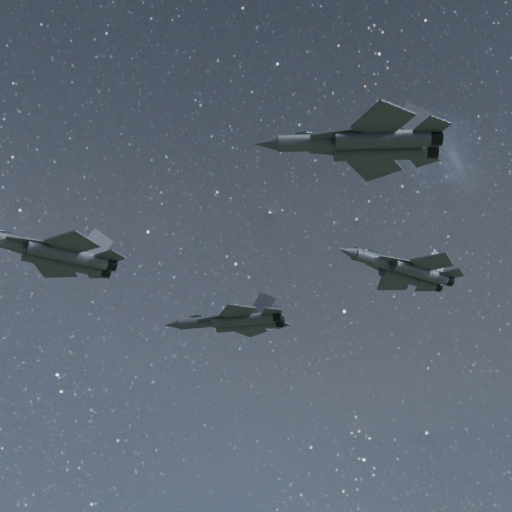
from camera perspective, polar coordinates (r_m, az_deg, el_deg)
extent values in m
cylinder|color=#33353F|center=(68.80, -18.94, 1.03)|extent=(6.67, 3.24, 1.38)
ellipsoid|color=#19272D|center=(68.98, -19.71, 1.71)|extent=(2.29, 1.51, 0.68)
cube|color=#33353F|center=(69.48, -15.26, 0.17)|extent=(7.33, 3.40, 1.15)
cylinder|color=#33353F|center=(68.59, -14.82, 0.10)|extent=(7.52, 3.50, 1.38)
cylinder|color=#33353F|center=(70.16, -15.21, -0.47)|extent=(7.52, 3.50, 1.38)
cylinder|color=black|center=(69.48, -11.60, -0.62)|extent=(1.47, 1.56, 1.28)
cylinder|color=black|center=(71.03, -12.05, -1.17)|extent=(1.47, 1.56, 1.28)
cube|color=#33353F|center=(67.90, -17.44, 1.07)|extent=(4.68, 1.45, 0.11)
cube|color=#33353F|center=(70.03, -17.88, 0.27)|extent=(4.52, 3.02, 0.11)
cube|color=#33353F|center=(66.77, -14.47, 0.99)|extent=(5.08, 5.04, 0.18)
cube|color=#33353F|center=(72.09, -15.76, -0.96)|extent=(4.23, 4.55, 0.18)
cube|color=#33353F|center=(68.48, -11.57, -0.06)|extent=(3.01, 3.00, 0.13)
cube|color=#33353F|center=(72.03, -12.59, -1.33)|extent=(2.48, 2.61, 0.13)
cube|color=#33353F|center=(69.68, -12.59, 0.96)|extent=(3.04, 0.80, 3.15)
cube|color=#33353F|center=(71.60, -13.12, 0.23)|extent=(2.91, 1.27, 3.15)
cylinder|color=#33353F|center=(87.42, -4.06, -5.29)|extent=(6.52, 3.93, 1.38)
cone|color=#33353F|center=(88.65, -6.70, -5.48)|extent=(2.44, 1.99, 1.24)
ellipsoid|color=#19272D|center=(87.95, -4.71, -4.93)|extent=(2.30, 1.70, 0.68)
cube|color=#33353F|center=(86.28, -1.12, -5.09)|extent=(7.15, 4.17, 1.15)
cylinder|color=#33353F|center=(85.26, -1.03, -5.11)|extent=(7.33, 4.29, 1.38)
cylinder|color=#33353F|center=(86.86, -0.76, -5.52)|extent=(7.33, 4.29, 1.38)
cylinder|color=black|center=(84.47, 1.66, -4.89)|extent=(1.57, 1.63, 1.27)
cylinder|color=black|center=(86.08, 1.89, -5.31)|extent=(1.57, 1.63, 1.27)
cube|color=#33353F|center=(85.90, -3.26, -4.99)|extent=(4.31, 3.43, 0.11)
cube|color=#33353F|center=(88.04, -2.85, -5.55)|extent=(4.69, 1.99, 0.11)
cube|color=#33353F|center=(83.45, -1.48, -4.48)|extent=(3.84, 4.22, 0.18)
cube|color=#33353F|center=(88.89, -0.56, -5.91)|extent=(5.02, 4.90, 0.18)
cube|color=#33353F|center=(83.55, 1.27, -4.51)|extent=(2.24, 2.40, 0.13)
cube|color=#33353F|center=(87.26, 1.80, -5.49)|extent=(2.98, 2.94, 0.13)
cube|color=#33353F|center=(85.17, 0.63, -3.87)|extent=(2.76, 1.60, 3.14)
cube|color=#33353F|center=(87.17, 0.92, -4.41)|extent=(2.95, 1.15, 3.14)
cylinder|color=#33353F|center=(59.98, 5.05, 9.03)|extent=(6.87, 3.02, 1.42)
cone|color=#33353F|center=(59.91, 0.83, 8.96)|extent=(2.43, 1.77, 1.27)
ellipsoid|color=#19272D|center=(60.34, 3.98, 9.54)|extent=(2.33, 1.45, 0.70)
cube|color=#33353F|center=(60.39, 9.59, 9.01)|extent=(7.57, 3.14, 1.18)
cylinder|color=#33353F|center=(59.47, 10.07, 9.20)|extent=(7.75, 3.24, 1.42)
cylinder|color=#33353F|center=(60.95, 9.87, 8.20)|extent=(7.75, 3.24, 1.42)
cylinder|color=black|center=(60.20, 14.07, 9.16)|extent=(1.47, 1.56, 1.31)
cylinder|color=black|center=(61.65, 13.77, 8.18)|extent=(1.47, 1.56, 1.31)
cube|color=#33353F|center=(59.04, 6.71, 9.65)|extent=(4.71, 2.91, 0.11)
cube|color=#33353F|center=(61.03, 6.56, 8.29)|extent=(4.78, 1.26, 0.11)
cube|color=#33353F|center=(57.82, 10.13, 10.61)|extent=(4.49, 4.78, 0.18)
cube|color=#33353F|center=(62.81, 9.47, 7.20)|extent=(5.21, 5.20, 0.18)
cube|color=#33353F|center=(59.29, 13.90, 9.98)|extent=(2.63, 2.76, 0.14)
cube|color=#33353F|center=(62.64, 13.23, 7.71)|extent=(3.08, 3.09, 0.14)
cube|color=#33353F|center=(60.73, 12.47, 10.63)|extent=(3.04, 1.16, 3.24)
cube|color=#33353F|center=(62.52, 12.15, 9.38)|extent=(3.15, 0.66, 3.24)
cylinder|color=#33353F|center=(75.07, 9.78, -0.38)|extent=(6.46, 3.40, 1.34)
cone|color=#33353F|center=(72.65, 7.29, 0.37)|extent=(2.35, 1.83, 1.21)
ellipsoid|color=#19272D|center=(74.74, 9.14, 0.25)|extent=(2.24, 1.54, 0.66)
cube|color=#33353F|center=(77.84, 12.31, -1.16)|extent=(7.09, 3.58, 1.12)
cylinder|color=#33353F|center=(77.35, 12.95, -1.24)|extent=(7.27, 3.69, 1.34)
cylinder|color=#33353F|center=(78.46, 12.10, -1.70)|extent=(7.27, 3.69, 1.34)
cylinder|color=black|center=(79.98, 15.02, -1.86)|extent=(1.47, 1.54, 1.24)
cylinder|color=black|center=(81.05, 14.17, -2.30)|extent=(1.47, 1.54, 1.24)
cube|color=#33353F|center=(75.21, 11.26, -0.38)|extent=(4.57, 1.60, 0.10)
cube|color=#33353F|center=(76.75, 10.12, -1.04)|extent=(4.34, 3.10, 0.10)
cube|color=#33353F|center=(76.01, 13.90, -0.52)|extent=(4.94, 4.87, 0.17)
cube|color=#33353F|center=(79.78, 11.00, -2.10)|extent=(4.00, 4.33, 0.17)
cube|color=#33353F|center=(79.13, 15.40, -1.40)|extent=(2.93, 2.91, 0.13)
cube|color=#33353F|center=(81.60, 13.44, -2.42)|extent=(2.34, 2.48, 0.13)
cube|color=#33353F|center=(79.55, 14.25, -0.51)|extent=(2.94, 0.90, 3.07)
cube|color=#33353F|center=(80.89, 13.20, -1.08)|extent=(2.79, 1.36, 3.07)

